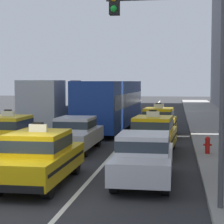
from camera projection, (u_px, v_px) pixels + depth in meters
name	position (u px, v px, depth m)	size (l,w,h in m)	color
ground_plane	(13.00, 200.00, 11.38)	(160.00, 160.00, 0.00)	#2B2B2D
lane_stripe_left_center	(96.00, 124.00, 31.33)	(0.14, 80.00, 0.01)	silver
lane_stripe_center_right	(139.00, 125.00, 30.84)	(0.14, 80.00, 0.01)	silver
sidewalk_curb	(224.00, 134.00, 25.05)	(4.00, 90.00, 0.15)	gray
taxi_left_second	(9.00, 133.00, 18.78)	(1.82, 4.56, 1.96)	black
box_truck_left_third	(55.00, 104.00, 26.26)	(2.59, 7.07, 3.27)	black
taxi_center_nearest	(40.00, 157.00, 13.00)	(1.83, 4.56, 1.96)	black
sedan_center_second	(76.00, 133.00, 19.26)	(1.82, 4.33, 1.58)	black
bus_center_third	(111.00, 102.00, 27.81)	(2.98, 11.30, 3.22)	black
taxi_center_fourth	(126.00, 108.00, 37.03)	(2.14, 4.68, 1.96)	black
sedan_right_nearest	(144.00, 156.00, 13.23)	(1.77, 4.30, 1.58)	black
taxi_right_second	(153.00, 134.00, 18.50)	(2.07, 4.66, 1.96)	black
taxi_right_third	(159.00, 121.00, 24.49)	(2.08, 4.66, 1.96)	black
fire_hydrant	(208.00, 144.00, 17.73)	(0.36, 0.22, 0.73)	red
traffic_light_pole	(182.00, 55.00, 10.03)	(2.87, 0.33, 5.58)	#47474C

